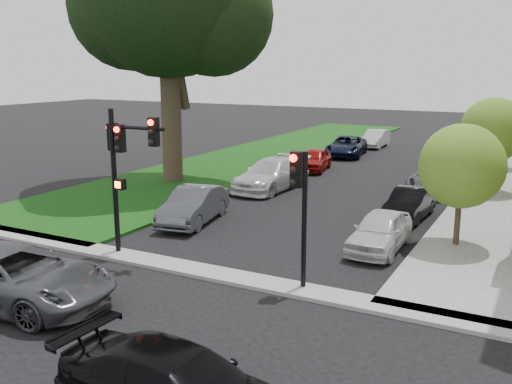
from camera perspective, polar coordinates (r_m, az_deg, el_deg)
The scene contains 20 objects.
ground at distance 16.13m, azimuth -8.44°, elevation -10.41°, with size 140.00×140.00×0.00m, color black.
grass_strip at distance 40.60m, azimuth 1.26°, elevation 3.78°, with size 8.00×44.00×0.12m, color black.
sidewalk_right at distance 36.50m, azimuth 23.98°, elevation 1.70°, with size 3.50×44.00×0.12m, color gray.
sidewalk_cross at distance 17.64m, azimuth -4.59°, elevation -8.05°, with size 60.00×1.00×0.12m, color gray.
small_tree_a at distance 20.66m, azimuth 19.89°, elevation 2.44°, with size 2.90×2.90×4.35m.
small_tree_b at distance 30.36m, azimuth 22.63°, elevation 5.74°, with size 3.16×3.16×4.75m.
small_tree_c at distance 37.70m, azimuth 23.64°, elevation 5.78°, with size 2.50×2.50×3.74m.
traffic_signal_main at distance 18.97m, azimuth -13.16°, elevation 3.50°, with size 2.39×0.61×4.90m.
traffic_signal_secondary at distance 15.73m, azimuth 4.42°, elevation -0.23°, with size 0.53×0.43×3.99m.
car_cross_near at distance 16.60m, azimuth -23.09°, elevation -7.76°, with size 2.59×5.62×1.56m, color #3F4247.
car_parked_0 at distance 20.14m, azimuth 12.30°, elevation -3.82°, with size 1.60×3.97×1.35m, color silver.
car_parked_1 at distance 24.52m, azimuth 15.12°, elevation -1.14°, with size 1.34×3.85×1.27m, color black.
car_parked_2 at distance 30.09m, azimuth 17.55°, elevation 1.32°, with size 2.31×5.00×1.39m, color #3F4247.
car_parked_3 at distance 35.86m, azimuth 19.11°, elevation 2.94°, with size 1.63×4.05×1.38m, color maroon.
car_parked_4 at distance 44.12m, azimuth 21.16°, elevation 4.42°, with size 1.81×4.46×1.30m, color #999BA0.
car_parked_5 at distance 23.17m, azimuth -6.26°, elevation -1.33°, with size 1.53×4.38×1.44m, color #3F4247.
car_parked_6 at distance 29.21m, azimuth 1.55°, elevation 1.77°, with size 2.20×5.42×1.57m, color silver.
car_parked_7 at distance 34.79m, azimuth 5.84°, elevation 3.26°, with size 1.58×3.93×1.34m, color maroon.
car_parked_8 at distance 40.67m, azimuth 9.04°, elevation 4.56°, with size 2.32×5.04×1.40m, color black.
car_parked_9 at distance 45.50m, azimuth 11.86°, elevation 5.25°, with size 1.42×4.07×1.34m, color silver.
Camera 1 is at (8.90, -11.91, 6.26)m, focal length 40.00 mm.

